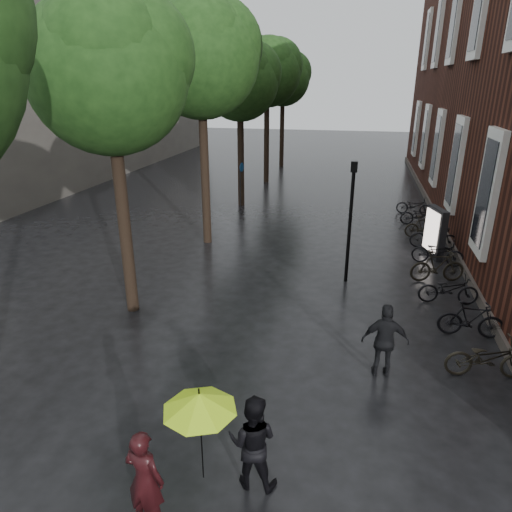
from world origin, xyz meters
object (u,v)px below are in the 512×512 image
(person_black, at_px, (253,442))
(parked_bicycles, at_px, (437,253))
(pedestrian_walking, at_px, (385,341))
(lamp_post, at_px, (351,211))
(person_burgundy, at_px, (145,480))
(ad_lightbox, at_px, (435,232))

(person_black, xyz_separation_m, parked_bicycles, (4.12, 10.40, -0.35))
(pedestrian_walking, xyz_separation_m, lamp_post, (-0.96, 4.92, 1.47))
(parked_bicycles, bearing_deg, lamp_post, -145.32)
(person_burgundy, height_order, parked_bicycles, person_burgundy)
(pedestrian_walking, distance_m, parked_bicycles, 7.29)
(parked_bicycles, bearing_deg, pedestrian_walking, -106.18)
(parked_bicycles, bearing_deg, ad_lightbox, 90.45)
(ad_lightbox, bearing_deg, person_burgundy, -131.08)
(pedestrian_walking, bearing_deg, ad_lightbox, -108.71)
(pedestrian_walking, distance_m, ad_lightbox, 8.14)
(ad_lightbox, xyz_separation_m, lamp_post, (-2.99, -2.96, 1.40))
(pedestrian_walking, height_order, ad_lightbox, ad_lightbox)
(person_burgundy, distance_m, ad_lightbox, 13.45)
(person_burgundy, height_order, lamp_post, lamp_post)
(parked_bicycles, distance_m, ad_lightbox, 1.00)
(person_burgundy, xyz_separation_m, parked_bicycles, (5.42, 11.43, -0.35))
(person_black, relative_size, parked_bicycles, 0.11)
(pedestrian_walking, height_order, lamp_post, lamp_post)
(person_burgundy, relative_size, parked_bicycles, 0.12)
(ad_lightbox, bearing_deg, person_black, -127.39)
(pedestrian_walking, bearing_deg, parked_bicycles, -110.50)
(pedestrian_walking, relative_size, parked_bicycles, 0.12)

